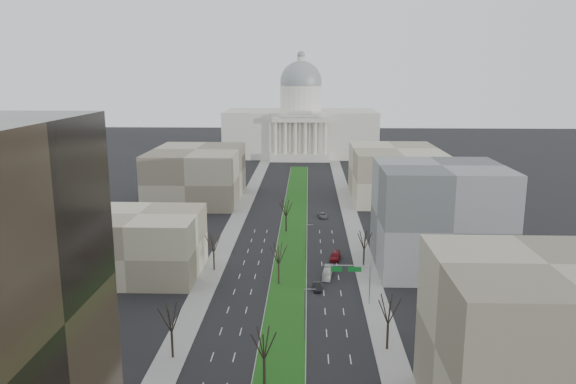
% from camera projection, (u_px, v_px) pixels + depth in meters
% --- Properties ---
extents(ground, '(600.00, 600.00, 0.00)m').
position_uv_depth(ground, '(293.00, 232.00, 158.80)').
color(ground, black).
rests_on(ground, ground).
extents(median, '(8.00, 222.03, 0.20)m').
position_uv_depth(median, '(293.00, 233.00, 157.79)').
color(median, '#999993').
rests_on(median, ground).
extents(sidewalk_left, '(5.00, 330.00, 0.15)m').
position_uv_depth(sidewalk_left, '(218.00, 260.00, 134.97)').
color(sidewalk_left, gray).
rests_on(sidewalk_left, ground).
extents(sidewalk_right, '(5.00, 330.00, 0.15)m').
position_uv_depth(sidewalk_right, '(364.00, 262.00, 133.74)').
color(sidewalk_right, gray).
rests_on(sidewalk_right, ground).
extents(capitol, '(80.00, 46.00, 55.00)m').
position_uv_depth(capitol, '(301.00, 125.00, 301.49)').
color(capitol, beige).
rests_on(capitol, ground).
extents(building_beige_left, '(26.00, 22.00, 14.00)m').
position_uv_depth(building_beige_left, '(140.00, 244.00, 124.28)').
color(building_beige_left, gray).
rests_on(building_beige_left, ground).
extents(building_tan_right, '(26.00, 24.00, 22.00)m').
position_uv_depth(building_tan_right, '(541.00, 348.00, 69.35)').
color(building_tan_right, '#776E5C').
rests_on(building_tan_right, ground).
extents(building_grey_right, '(28.00, 26.00, 24.00)m').
position_uv_depth(building_grey_right, '(439.00, 217.00, 127.72)').
color(building_grey_right, '#585B5D').
rests_on(building_grey_right, ground).
extents(building_far_left, '(30.00, 40.00, 18.00)m').
position_uv_depth(building_far_left, '(197.00, 175.00, 197.20)').
color(building_far_left, '#776E5C').
rests_on(building_far_left, ground).
extents(building_far_right, '(30.00, 40.00, 18.00)m').
position_uv_depth(building_far_right, '(395.00, 173.00, 199.63)').
color(building_far_right, gray).
rests_on(building_far_right, ground).
extents(tree_left_mid, '(5.40, 5.40, 9.72)m').
position_uv_depth(tree_left_mid, '(171.00, 317.00, 87.59)').
color(tree_left_mid, black).
rests_on(tree_left_mid, ground).
extents(tree_left_far, '(5.28, 5.28, 9.50)m').
position_uv_depth(tree_left_far, '(213.00, 242.00, 126.70)').
color(tree_left_far, black).
rests_on(tree_left_far, ground).
extents(tree_right_mid, '(5.52, 5.52, 9.94)m').
position_uv_depth(tree_right_mid, '(389.00, 309.00, 90.26)').
color(tree_right_mid, black).
rests_on(tree_right_mid, ground).
extents(tree_right_far, '(5.04, 5.04, 9.07)m').
position_uv_depth(tree_right_far, '(364.00, 239.00, 129.46)').
color(tree_right_far, black).
rests_on(tree_right_far, ground).
extents(tree_median_a, '(5.40, 5.40, 9.72)m').
position_uv_depth(tree_median_a, '(264.00, 343.00, 79.24)').
color(tree_median_a, black).
rests_on(tree_median_a, ground).
extents(tree_median_b, '(5.40, 5.40, 9.72)m').
position_uv_depth(tree_median_b, '(279.00, 253.00, 118.31)').
color(tree_median_b, black).
rests_on(tree_median_b, ground).
extents(tree_median_c, '(5.40, 5.40, 9.72)m').
position_uv_depth(tree_median_c, '(286.00, 208.00, 157.39)').
color(tree_median_c, black).
rests_on(tree_median_c, ground).
extents(streetlamp_median_b, '(1.90, 0.20, 9.16)m').
position_uv_depth(streetlamp_median_b, '(305.00, 313.00, 94.15)').
color(streetlamp_median_b, gray).
rests_on(streetlamp_median_b, ground).
extents(streetlamp_median_c, '(1.90, 0.20, 9.16)m').
position_uv_depth(streetlamp_median_c, '(306.00, 242.00, 133.23)').
color(streetlamp_median_c, gray).
rests_on(streetlamp_median_c, ground).
extents(mast_arm_signs, '(9.12, 0.24, 8.09)m').
position_uv_depth(mast_arm_signs, '(356.00, 275.00, 108.22)').
color(mast_arm_signs, gray).
rests_on(mast_arm_signs, ground).
extents(car_black, '(1.86, 4.54, 1.46)m').
position_uv_depth(car_black, '(317.00, 286.00, 116.65)').
color(car_black, black).
rests_on(car_black, ground).
extents(car_red, '(3.19, 5.94, 1.64)m').
position_uv_depth(car_red, '(335.00, 256.00, 135.36)').
color(car_red, maroon).
rests_on(car_red, ground).
extents(car_grey_far, '(2.96, 5.59, 1.50)m').
position_uv_depth(car_grey_far, '(323.00, 215.00, 174.30)').
color(car_grey_far, '#4D5155').
rests_on(car_grey_far, ground).
extents(box_van, '(2.62, 7.58, 2.07)m').
position_uv_depth(box_van, '(327.00, 273.00, 123.82)').
color(box_van, silver).
rests_on(box_van, ground).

